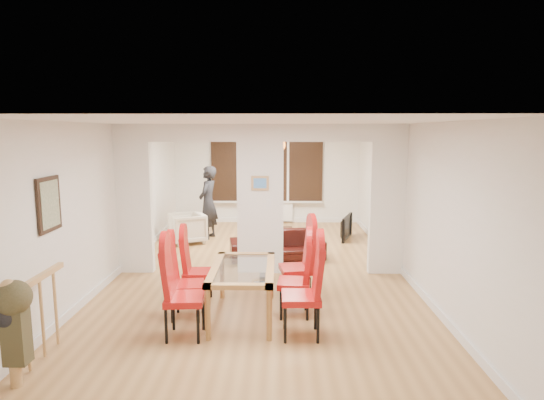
{
  "coord_description": "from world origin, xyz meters",
  "views": [
    {
      "loc": [
        0.32,
        -7.8,
        2.47
      ],
      "look_at": [
        0.19,
        0.6,
        1.2
      ],
      "focal_mm": 30.0,
      "sensor_mm": 36.0,
      "label": 1
    }
  ],
  "objects_px": {
    "coffee_table": "(268,234)",
    "person": "(208,203)",
    "dining_chair_rc": "(296,263)",
    "armchair": "(187,228)",
    "dining_table": "(243,292)",
    "dining_chair_ra": "(301,290)",
    "television": "(343,227)",
    "dining_chair_rb": "(294,277)",
    "dining_chair_la": "(184,292)",
    "dining_chair_lc": "(197,268)",
    "sofa": "(277,245)",
    "dining_chair_lb": "(187,280)",
    "bowl": "(261,228)",
    "bottle": "(259,221)"
  },
  "relations": [
    {
      "from": "coffee_table",
      "to": "person",
      "type": "bearing_deg",
      "value": 177.46
    },
    {
      "from": "dining_chair_rc",
      "to": "armchair",
      "type": "bearing_deg",
      "value": 113.44
    },
    {
      "from": "dining_table",
      "to": "dining_chair_ra",
      "type": "xyz_separation_m",
      "value": [
        0.75,
        -0.57,
        0.23
      ]
    },
    {
      "from": "television",
      "to": "coffee_table",
      "type": "relative_size",
      "value": 0.87
    },
    {
      "from": "dining_chair_rb",
      "to": "television",
      "type": "bearing_deg",
      "value": 79.13
    },
    {
      "from": "dining_chair_la",
      "to": "television",
      "type": "bearing_deg",
      "value": 58.92
    },
    {
      "from": "dining_chair_lc",
      "to": "person",
      "type": "bearing_deg",
      "value": 93.67
    },
    {
      "from": "sofa",
      "to": "coffee_table",
      "type": "relative_size",
      "value": 1.66
    },
    {
      "from": "sofa",
      "to": "person",
      "type": "relative_size",
      "value": 1.08
    },
    {
      "from": "armchair",
      "to": "person",
      "type": "xyz_separation_m",
      "value": [
        0.41,
        0.46,
        0.51
      ]
    },
    {
      "from": "dining_chair_rb",
      "to": "dining_chair_rc",
      "type": "relative_size",
      "value": 0.94
    },
    {
      "from": "dining_chair_la",
      "to": "armchair",
      "type": "xyz_separation_m",
      "value": [
        -0.91,
        4.69,
        -0.23
      ]
    },
    {
      "from": "dining_chair_lb",
      "to": "sofa",
      "type": "relative_size",
      "value": 0.58
    },
    {
      "from": "dining_chair_lb",
      "to": "person",
      "type": "distance_m",
      "value": 4.61
    },
    {
      "from": "dining_chair_lc",
      "to": "sofa",
      "type": "distance_m",
      "value": 2.6
    },
    {
      "from": "dining_chair_lc",
      "to": "dining_table",
      "type": "bearing_deg",
      "value": -40.85
    },
    {
      "from": "armchair",
      "to": "bowl",
      "type": "bearing_deg",
      "value": 75.49
    },
    {
      "from": "dining_chair_rc",
      "to": "dining_chair_la",
      "type": "bearing_deg",
      "value": -148.85
    },
    {
      "from": "sofa",
      "to": "person",
      "type": "bearing_deg",
      "value": 124.59
    },
    {
      "from": "person",
      "to": "dining_chair_ra",
      "type": "bearing_deg",
      "value": 33.05
    },
    {
      "from": "dining_chair_lc",
      "to": "dining_chair_ra",
      "type": "distance_m",
      "value": 1.84
    },
    {
      "from": "armchair",
      "to": "dining_chair_lb",
      "type": "bearing_deg",
      "value": -14.5
    },
    {
      "from": "dining_chair_la",
      "to": "dining_chair_ra",
      "type": "distance_m",
      "value": 1.4
    },
    {
      "from": "dining_chair_lb",
      "to": "bowl",
      "type": "xyz_separation_m",
      "value": [
        0.81,
        4.45,
        -0.24
      ]
    },
    {
      "from": "bowl",
      "to": "person",
      "type": "bearing_deg",
      "value": 174.0
    },
    {
      "from": "dining_table",
      "to": "dining_chair_rc",
      "type": "distance_m",
      "value": 0.98
    },
    {
      "from": "dining_chair_ra",
      "to": "dining_chair_lb",
      "type": "bearing_deg",
      "value": 160.24
    },
    {
      "from": "dining_chair_la",
      "to": "coffee_table",
      "type": "relative_size",
      "value": 1.03
    },
    {
      "from": "sofa",
      "to": "television",
      "type": "xyz_separation_m",
      "value": [
        1.53,
        1.68,
        0.01
      ]
    },
    {
      "from": "dining_chair_lb",
      "to": "dining_chair_lc",
      "type": "height_order",
      "value": "dining_chair_lb"
    },
    {
      "from": "person",
      "to": "bowl",
      "type": "relative_size",
      "value": 7.21
    },
    {
      "from": "sofa",
      "to": "bottle",
      "type": "height_order",
      "value": "bottle"
    },
    {
      "from": "armchair",
      "to": "dining_table",
      "type": "bearing_deg",
      "value": -4.85
    },
    {
      "from": "dining_table",
      "to": "television",
      "type": "bearing_deg",
      "value": 66.53
    },
    {
      "from": "dining_chair_lc",
      "to": "coffee_table",
      "type": "relative_size",
      "value": 0.92
    },
    {
      "from": "armchair",
      "to": "bottle",
      "type": "relative_size",
      "value": 2.42
    },
    {
      "from": "dining_table",
      "to": "person",
      "type": "relative_size",
      "value": 0.88
    },
    {
      "from": "television",
      "to": "bottle",
      "type": "bearing_deg",
      "value": 108.74
    },
    {
      "from": "dining_chair_lc",
      "to": "dining_chair_rc",
      "type": "height_order",
      "value": "dining_chair_rc"
    },
    {
      "from": "dining_chair_la",
      "to": "dining_chair_lb",
      "type": "bearing_deg",
      "value": 94.44
    },
    {
      "from": "dining_chair_la",
      "to": "person",
      "type": "bearing_deg",
      "value": 91.52
    },
    {
      "from": "armchair",
      "to": "dining_chair_la",
      "type": "bearing_deg",
      "value": -14.83
    },
    {
      "from": "dining_chair_rb",
      "to": "coffee_table",
      "type": "distance_m",
      "value": 4.45
    },
    {
      "from": "dining_chair_ra",
      "to": "person",
      "type": "bearing_deg",
      "value": 110.28
    },
    {
      "from": "dining_chair_rc",
      "to": "armchair",
      "type": "relative_size",
      "value": 1.54
    },
    {
      "from": "dining_chair_rc",
      "to": "bowl",
      "type": "bearing_deg",
      "value": 89.91
    },
    {
      "from": "dining_chair_ra",
      "to": "coffee_table",
      "type": "xyz_separation_m",
      "value": [
        -0.51,
        5.05,
        -0.45
      ]
    },
    {
      "from": "coffee_table",
      "to": "dining_chair_rb",
      "type": "bearing_deg",
      "value": -84.26
    },
    {
      "from": "dining_table",
      "to": "dining_chair_rc",
      "type": "relative_size",
      "value": 1.3
    },
    {
      "from": "coffee_table",
      "to": "dining_chair_lb",
      "type": "bearing_deg",
      "value": -102.22
    }
  ]
}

